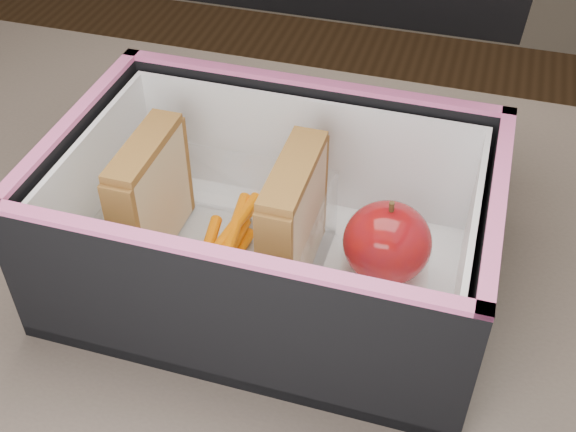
% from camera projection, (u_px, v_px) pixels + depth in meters
% --- Properties ---
extents(kitchen_table, '(1.20, 0.80, 0.75)m').
position_uv_depth(kitchen_table, '(310.00, 410.00, 0.61)').
color(kitchen_table, brown).
rests_on(kitchen_table, ground).
extents(lunch_bag, '(0.33, 0.34, 0.30)m').
position_uv_depth(lunch_bag, '(274.00, 210.00, 0.56)').
color(lunch_bag, black).
rests_on(lunch_bag, kitchen_table).
extents(plastic_tub, '(0.16, 0.12, 0.07)m').
position_uv_depth(plastic_tub, '(222.00, 228.00, 0.57)').
color(plastic_tub, white).
rests_on(plastic_tub, lunch_bag).
extents(sandwich_left, '(0.03, 0.09, 0.10)m').
position_uv_depth(sandwich_left, '(151.00, 195.00, 0.57)').
color(sandwich_left, tan).
rests_on(sandwich_left, plastic_tub).
extents(sandwich_right, '(0.03, 0.10, 0.11)m').
position_uv_depth(sandwich_right, '(293.00, 221.00, 0.55)').
color(sandwich_right, tan).
rests_on(sandwich_right, plastic_tub).
extents(carrot_sticks, '(0.04, 0.11, 0.03)m').
position_uv_depth(carrot_sticks, '(227.00, 244.00, 0.58)').
color(carrot_sticks, orange).
rests_on(carrot_sticks, plastic_tub).
extents(paper_napkin, '(0.08, 0.08, 0.01)m').
position_uv_depth(paper_napkin, '(384.00, 275.00, 0.58)').
color(paper_napkin, white).
rests_on(paper_napkin, lunch_bag).
extents(red_apple, '(0.07, 0.07, 0.07)m').
position_uv_depth(red_apple, '(387.00, 242.00, 0.55)').
color(red_apple, maroon).
rests_on(red_apple, paper_napkin).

